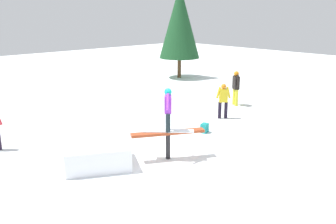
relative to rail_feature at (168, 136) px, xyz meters
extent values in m
plane|color=white|center=(0.00, 0.00, -0.72)|extent=(60.00, 60.00, 0.00)
cylinder|color=black|center=(0.00, 0.00, -0.33)|extent=(0.14, 0.14, 0.79)
cube|color=#A53F1E|center=(0.00, 0.00, 0.10)|extent=(2.10, 1.30, 0.08)
cube|color=white|center=(-1.87, 1.00, -0.39)|extent=(2.29, 2.17, 0.67)
cube|color=silver|center=(0.00, 0.00, 0.16)|extent=(1.31, 1.25, 0.03)
cylinder|color=#1B282D|center=(-0.09, -0.10, 0.45)|extent=(0.14, 0.14, 0.56)
cylinder|color=#1B282D|center=(0.09, 0.10, 0.45)|extent=(0.14, 0.14, 0.56)
cube|color=purple|center=(0.00, 0.00, 0.98)|extent=(0.38, 0.39, 0.51)
cylinder|color=purple|center=(-0.14, -0.15, 1.10)|extent=(0.27, 0.28, 0.47)
cylinder|color=purple|center=(0.14, 0.15, 1.10)|extent=(0.27, 0.28, 0.47)
sphere|color=#119E96|center=(0.00, 0.00, 1.35)|extent=(0.22, 0.22, 0.22)
cylinder|color=yellow|center=(6.86, 2.80, -0.34)|extent=(0.15, 0.15, 0.78)
cylinder|color=yellow|center=(6.71, 2.56, -0.34)|extent=(0.15, 0.15, 0.78)
cube|color=black|center=(6.79, 2.68, 0.36)|extent=(0.39, 0.43, 0.61)
cylinder|color=black|center=(6.91, 2.88, 0.50)|extent=(0.19, 0.24, 0.54)
cylinder|color=black|center=(6.67, 2.48, 0.50)|extent=(0.19, 0.24, 0.54)
sphere|color=orange|center=(6.79, 2.68, 0.78)|extent=(0.24, 0.24, 0.24)
cylinder|color=black|center=(4.74, 1.59, -0.38)|extent=(0.14, 0.14, 0.70)
cylinder|color=black|center=(4.54, 1.76, -0.38)|extent=(0.14, 0.14, 0.70)
cube|color=gold|center=(4.64, 1.68, 0.25)|extent=(0.39, 0.37, 0.55)
cylinder|color=gold|center=(4.80, 1.54, 0.37)|extent=(0.21, 0.19, 0.49)
cylinder|color=gold|center=(4.47, 1.81, 0.37)|extent=(0.21, 0.19, 0.49)
sphere|color=orange|center=(4.64, 1.68, 0.63)|extent=(0.21, 0.21, 0.21)
cube|color=teal|center=(2.68, 0.93, -0.55)|extent=(0.35, 0.30, 0.34)
cylinder|color=#4C331E|center=(10.09, 9.83, -0.07)|extent=(0.24, 0.24, 1.31)
cone|color=#194723|center=(10.09, 9.83, 2.91)|extent=(2.62, 2.62, 4.64)
camera|label=1|loc=(-7.17, -7.77, 3.64)|focal=40.00mm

